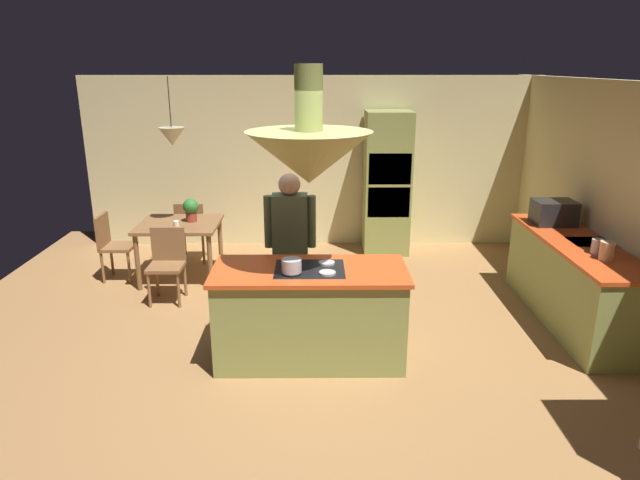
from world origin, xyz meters
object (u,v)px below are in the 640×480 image
Objects in this scene: potted_plant_on_table at (191,209)px; canister_sugar at (597,246)px; dining_table at (179,231)px; canister_flour at (607,251)px; kitchen_island at (310,314)px; oven_tower at (387,183)px; cooking_pot_on_cooktop at (291,266)px; microwave_on_counter at (554,212)px; chair_facing_island at (167,259)px; cup_on_table at (176,224)px; chair_at_corner at (112,242)px; person_at_island at (290,242)px; chair_by_back_wall at (191,227)px.

canister_sugar reaches higher than potted_plant_on_table.
canister_flour is (4.54, -1.87, 0.35)m from dining_table.
potted_plant_on_table is (-1.55, 2.17, 0.47)m from kitchen_island.
oven_tower is 11.52× the size of cooking_pot_on_cooktop.
microwave_on_counter is at bearing 27.61° from kitchen_island.
potted_plant_on_table is at bearing 78.69° from chair_facing_island.
canister_sugar is (4.54, -1.69, 0.33)m from dining_table.
chair_facing_island is 9.67× the size of cup_on_table.
oven_tower is 2.38× the size of chair_facing_island.
canister_sugar is 0.83× the size of cooking_pot_on_cooktop.
canister_flour is at bearing -23.88° from potted_plant_on_table.
cooking_pot_on_cooktop is at bearing -132.58° from chair_at_corner.
canister_flour is at bearing -8.38° from person_at_island.
cooking_pot_on_cooktop is at bearing -151.70° from microwave_on_counter.
cup_on_table is at bearing -112.49° from potted_plant_on_table.
canister_flour reaches higher than cup_on_table.
person_at_island is at bearing -165.14° from microwave_on_counter.
kitchen_island is at bearing -51.01° from dining_table.
oven_tower is 13.84× the size of canister_sugar.
chair_at_corner is (-3.69, -1.14, -0.53)m from oven_tower.
person_at_island is 2.01m from potted_plant_on_table.
potted_plant_on_table is at bearing 131.96° from person_at_island.
canister_flour is (4.51, -1.64, 0.20)m from cup_on_table.
canister_sugar is at bearing -107.31° from chair_at_corner.
canister_flour reaches higher than chair_at_corner.
dining_table is 0.27m from cup_on_table.
canister_sugar is (4.54, -1.02, 0.48)m from chair_facing_island.
microwave_on_counter is (3.05, 0.81, 0.09)m from person_at_island.
canister_flour is 1.26m from microwave_on_counter.
person_at_island reaches higher than dining_table.
oven_tower is 2.38× the size of chair_at_corner.
dining_table is 11.30× the size of cup_on_table.
kitchen_island is 3.47m from oven_tower.
chair_facing_island reaches higher than dining_table.
canister_sugar is at bearing 10.18° from cooking_pot_on_cooktop.
canister_sugar is at bearing 152.47° from chair_by_back_wall.
person_at_island is 1.92× the size of chair_by_back_wall.
cooking_pot_on_cooktop reaches higher than chair_by_back_wall.
chair_at_corner is (-2.59, 2.10, 0.04)m from kitchen_island.
chair_facing_island is 1.35m from chair_by_back_wall.
microwave_on_counter is 2.56× the size of cooking_pot_on_cooktop.
person_at_island is 0.81m from cooking_pot_on_cooktop.
chair_at_corner is at bearing 140.93° from kitchen_island.
chair_by_back_wall is at bearing 121.49° from kitchen_island.
potted_plant_on_table is (-2.65, -1.07, -0.11)m from oven_tower.
canister_sugar reaches higher than cup_on_table.
chair_by_back_wall is 0.95m from cup_on_table.
chair_by_back_wall is 1.11m from chair_at_corner.
cooking_pot_on_cooktop is at bearing -169.82° from canister_sugar.
person_at_island is 2.62m from chair_by_back_wall.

